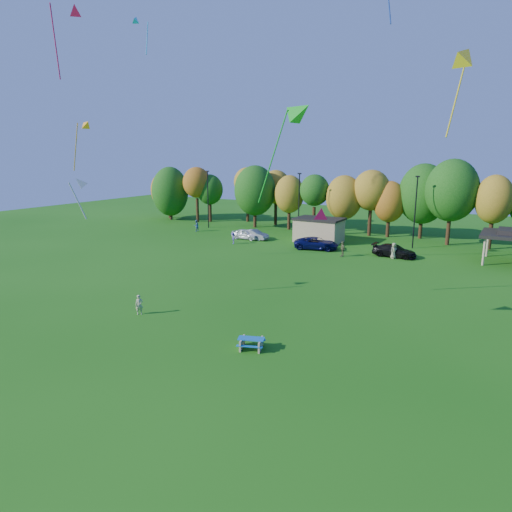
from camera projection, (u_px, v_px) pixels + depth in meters
The scene contains 21 objects.
ground at pixel (218, 371), 25.33m from camera, with size 160.00×160.00×0.00m, color #19600F.
tree_line at pixel (402, 197), 62.79m from camera, with size 93.57×10.55×11.15m.
lamp_posts at pixel (415, 210), 56.88m from camera, with size 64.50×0.25×9.09m.
utility_building at pixel (319, 230), 61.86m from camera, with size 6.30×4.30×3.25m.
picnic_table at pixel (251, 343), 28.12m from camera, with size 1.97×1.81×0.70m.
kite_flyer at pixel (139, 305), 34.07m from camera, with size 0.55×0.36×1.50m, color #B4AF87.
car_a at pixel (246, 234), 63.83m from camera, with size 1.68×4.17×1.42m, color silver.
car_b at pixel (254, 235), 63.68m from camera, with size 1.44×4.13×1.36m, color gray.
car_c at pixel (316, 243), 57.10m from camera, with size 2.52×5.46×1.52m, color #0B0E47.
car_d at pixel (394, 251), 52.93m from camera, with size 2.04×5.02×1.46m, color black.
far_person_1 at pixel (233, 238), 60.50m from camera, with size 1.00×0.58×1.55m, color #55479D.
far_person_2 at pixel (196, 226), 70.18m from camera, with size 0.87×0.68×1.78m, color #456C98.
far_person_3 at pixel (394, 251), 51.99m from camera, with size 0.90×0.59×1.84m, color #939666.
far_person_4 at pixel (342, 249), 53.12m from camera, with size 1.06×0.44×1.81m, color #686C42.
kite_0 at pixel (74, 11), 38.72m from camera, with size 2.96×2.96×6.25m.
kite_1 at pixel (79, 183), 35.35m from camera, with size 1.66×1.99×3.40m.
kite_4 at pixel (86, 125), 45.35m from camera, with size 3.10×1.29×5.28m.
kite_5 at pixel (321, 212), 29.33m from camera, with size 1.56×1.71×1.39m.
kite_8 at pixel (465, 56), 26.63m from camera, with size 1.92×3.42×5.57m.
kite_9 at pixel (300, 112), 31.41m from camera, with size 4.48×1.80×7.58m.
kite_10 at pixel (136, 20), 50.89m from camera, with size 1.66×2.48×4.30m.
Camera 1 is at (13.62, -19.01, 11.85)m, focal length 32.00 mm.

